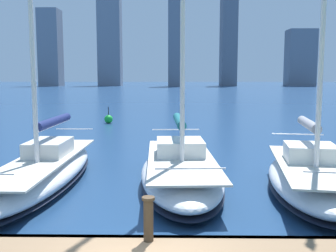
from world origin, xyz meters
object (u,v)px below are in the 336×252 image
Objects in this scene: sailboat_teal at (181,169)px; channel_buoy at (109,119)px; sailboat_grey at (312,176)px; sailboat_navy at (45,169)px; mooring_post at (148,218)px.

channel_buoy is at bearing -73.22° from sailboat_teal.
sailboat_navy is (9.16, -1.01, -0.03)m from sailboat_grey.
mooring_post is 25.58m from channel_buoy.
sailboat_navy is 7.41m from mooring_post.
sailboat_grey is 22.32m from channel_buoy.
channel_buoy is (0.86, -18.93, -0.25)m from sailboat_navy.
sailboat_grey is 1.02× the size of sailboat_navy.
sailboat_navy is 7.33× the size of channel_buoy.
sailboat_navy is at bearing -56.23° from mooring_post.
sailboat_navy is at bearing 92.61° from channel_buoy.
mooring_post is at bearing 101.22° from channel_buoy.
sailboat_teal reaches higher than channel_buoy.
sailboat_grey is 7.45× the size of channel_buoy.
sailboat_teal reaches higher than mooring_post.
sailboat_teal is 19.84m from channel_buoy.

